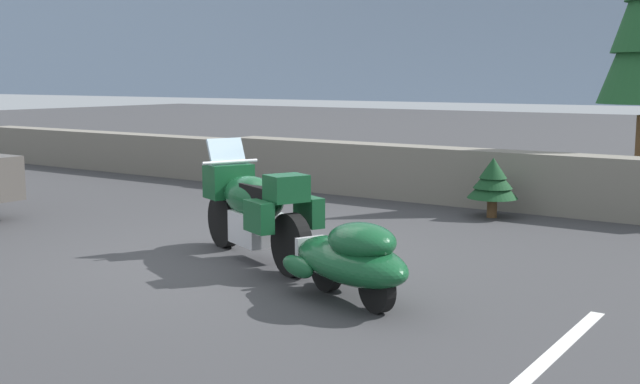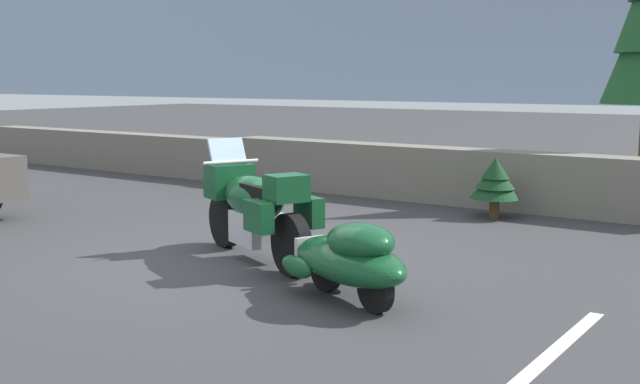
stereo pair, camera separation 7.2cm
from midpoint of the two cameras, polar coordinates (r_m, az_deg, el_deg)
ground_plane at (r=8.88m, az=-6.63°, el=-4.95°), size 80.00×80.00×0.00m
stone_guard_wall at (r=13.32m, az=6.14°, el=1.36°), size 24.00×0.57×0.91m
touring_motorcycle at (r=8.71m, az=-4.56°, el=-1.02°), size 2.17×1.29×1.33m
car_shaped_trailer at (r=7.11m, az=2.51°, el=-4.85°), size 2.16×1.24×0.76m
pine_sapling_near at (r=11.66m, az=12.92°, el=0.84°), size 0.74×0.74×0.89m
parking_stripe_marker at (r=5.63m, az=15.10°, el=-13.07°), size 0.12×3.60×0.01m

